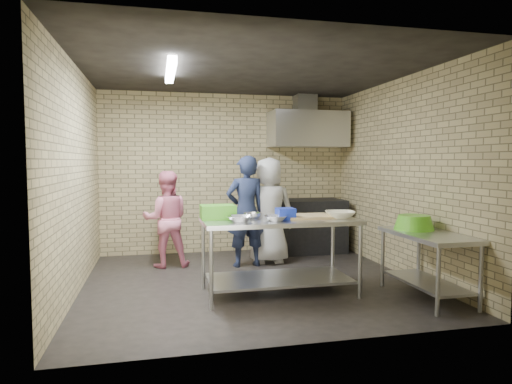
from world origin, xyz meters
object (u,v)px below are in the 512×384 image
stove (308,226)px  blue_tub (285,214)px  green_basin (414,222)px  bottle_green (328,135)px  bottle_red (307,134)px  green_crate (218,212)px  man_navy (246,211)px  prep_table (279,256)px  side_counter (427,265)px  woman_white (269,210)px  woman_pink (166,219)px

stove → blue_tub: 2.61m
stove → blue_tub: size_ratio=6.05×
green_basin → bottle_green: bearing=89.6°
blue_tub → bottle_red: bottle_red is taller
green_crate → bottle_green: bearing=45.4°
green_basin → man_navy: bearing=134.6°
prep_table → bottle_green: size_ratio=11.90×
stove → bottle_red: size_ratio=6.67×
green_crate → green_basin: 2.32m
prep_table → side_counter: 1.69m
man_navy → woman_white: 0.41m
man_navy → side_counter: bearing=125.4°
prep_table → blue_tub: size_ratio=9.00×
prep_table → man_navy: (-0.10, 1.42, 0.37)m
green_crate → bottle_red: bottle_red is taller
green_basin → side_counter: bearing=-85.4°
stove → woman_pink: 2.48m
green_basin → bottle_green: 2.98m
woman_white → woman_pink: bearing=-2.1°
bottle_red → woman_pink: bearing=-161.9°
prep_table → green_basin: bearing=-10.4°
side_counter → green_basin: bearing=94.6°
blue_tub → bottle_green: bearing=58.7°
green_basin → bottle_green: (0.02, 2.74, 1.18)m
prep_table → bottle_green: bearing=56.9°
prep_table → green_crate: 0.88m
woman_white → man_navy: bearing=20.6°
prep_table → green_crate: size_ratio=4.50×
prep_table → green_basin: (1.58, -0.29, 0.39)m
side_counter → bottle_green: bottle_green is taller
bottle_red → man_navy: size_ratio=0.11×
stove → green_basin: 2.57m
green_crate → bottle_green: bottle_green is taller
blue_tub → green_basin: 1.55m
stove → bottle_red: (0.05, 0.24, 1.58)m
prep_table → green_basin: size_ratio=3.88×
side_counter → bottle_green: size_ratio=8.00×
bottle_green → woman_white: (-1.32, -0.90, -1.21)m
woman_pink → woman_white: woman_white is taller
bottle_red → woman_pink: (-2.45, -0.80, -1.32)m
bottle_green → man_navy: (-1.70, -1.03, -1.19)m
stove → woman_pink: bearing=-166.8°
green_crate → stove: bearing=48.5°
blue_tub → bottle_red: 3.00m
bottle_green → woman_white: 2.00m
bottle_green → woman_pink: 3.24m
bottle_red → green_crate: bearing=-129.2°
stove → bottle_red: bearing=78.2°
man_navy → blue_tub: bearing=90.2°
green_crate → man_navy: man_navy is taller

